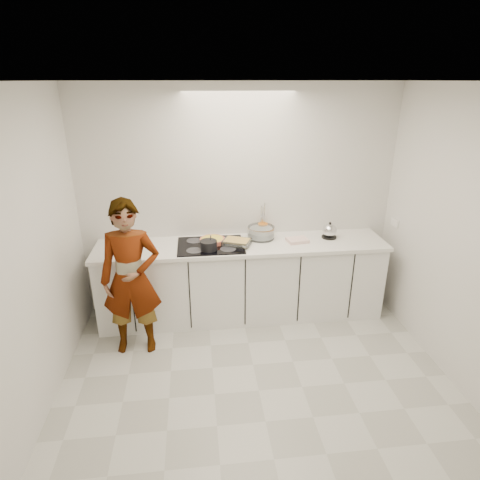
{
  "coord_description": "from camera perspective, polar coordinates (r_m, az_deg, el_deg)",
  "views": [
    {
      "loc": [
        -0.5,
        -2.81,
        2.61
      ],
      "look_at": [
        -0.05,
        1.05,
        1.05
      ],
      "focal_mm": 30.0,
      "sensor_mm": 36.0,
      "label": 1
    }
  ],
  "objects": [
    {
      "name": "hob",
      "position": [
        4.41,
        -4.19,
        -0.76
      ],
      "size": [
        0.72,
        0.54,
        0.01
      ],
      "primitive_type": "cube",
      "color": "black",
      "rests_on": "countertop"
    },
    {
      "name": "floor",
      "position": [
        3.87,
        2.69,
        -20.6
      ],
      "size": [
        3.6,
        3.2,
        0.0
      ],
      "primitive_type": "cube",
      "color": "beige",
      "rests_on": "ground"
    },
    {
      "name": "saucepan",
      "position": [
        4.26,
        -4.49,
        -0.75
      ],
      "size": [
        0.19,
        0.19,
        0.17
      ],
      "color": "black",
      "rests_on": "hob"
    },
    {
      "name": "mixing_bowl",
      "position": [
        4.6,
        3.0,
        1.01
      ],
      "size": [
        0.33,
        0.33,
        0.14
      ],
      "color": "silver",
      "rests_on": "countertop"
    },
    {
      "name": "countertop",
      "position": [
        4.46,
        0.3,
        -0.79
      ],
      "size": [
        3.24,
        0.64,
        0.04
      ],
      "primitive_type": "cube",
      "color": "white",
      "rests_on": "base_cabinets"
    },
    {
      "name": "baking_dish",
      "position": [
        4.39,
        -0.44,
        -0.26
      ],
      "size": [
        0.35,
        0.31,
        0.06
      ],
      "color": "silver",
      "rests_on": "hob"
    },
    {
      "name": "base_cabinets",
      "position": [
        4.66,
        0.29,
        -5.96
      ],
      "size": [
        3.2,
        0.58,
        0.87
      ],
      "primitive_type": "cube",
      "color": "white",
      "rests_on": "floor"
    },
    {
      "name": "cook",
      "position": [
        4.07,
        -15.24,
        -5.33
      ],
      "size": [
        0.59,
        0.38,
        1.6
      ],
      "primitive_type": "imported",
      "rotation": [
        0.0,
        0.0,
        -0.0
      ],
      "color": "white",
      "rests_on": "floor"
    },
    {
      "name": "wall_back",
      "position": [
        4.63,
        -0.17,
        5.43
      ],
      "size": [
        3.6,
        0.0,
        2.6
      ],
      "primitive_type": "cube",
      "color": "silver",
      "rests_on": "ground"
    },
    {
      "name": "wall_left",
      "position": [
        3.36,
        -28.83,
        -3.94
      ],
      "size": [
        0.0,
        3.2,
        2.6
      ],
      "primitive_type": "cube",
      "color": "silver",
      "rests_on": "ground"
    },
    {
      "name": "kettle",
      "position": [
        4.71,
        12.61,
        1.24
      ],
      "size": [
        0.19,
        0.19,
        0.19
      ],
      "color": "black",
      "rests_on": "countertop"
    },
    {
      "name": "tea_towel",
      "position": [
        4.55,
        8.16,
        -0.03
      ],
      "size": [
        0.25,
        0.2,
        0.04
      ],
      "primitive_type": "cube",
      "rotation": [
        0.0,
        0.0,
        0.17
      ],
      "color": "white",
      "rests_on": "countertop"
    },
    {
      "name": "wall_right",
      "position": [
        3.87,
        30.32,
        -1.08
      ],
      "size": [
        0.02,
        3.2,
        2.6
      ],
      "color": "silver",
      "rests_on": "ground"
    },
    {
      "name": "tart_dish",
      "position": [
        4.46,
        -3.95,
        -0.02
      ],
      "size": [
        0.36,
        0.36,
        0.05
      ],
      "color": "#C45C41",
      "rests_on": "hob"
    },
    {
      "name": "utensil_crock",
      "position": [
        4.69,
        3.26,
        1.53
      ],
      "size": [
        0.15,
        0.15,
        0.14
      ],
      "primitive_type": "cylinder",
      "rotation": [
        0.0,
        0.0,
        -0.42
      ],
      "color": "#CD6B13",
      "rests_on": "countertop"
    },
    {
      "name": "wall_front",
      "position": [
        1.85,
        12.05,
        -23.78
      ],
      "size": [
        3.6,
        0.0,
        2.6
      ],
      "primitive_type": "cube",
      "color": "silver",
      "rests_on": "ground"
    },
    {
      "name": "ceiling",
      "position": [
        2.85,
        3.68,
        21.64
      ],
      "size": [
        3.6,
        3.2,
        0.0
      ],
      "primitive_type": "cube",
      "color": "white",
      "rests_on": "wall_back"
    }
  ]
}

